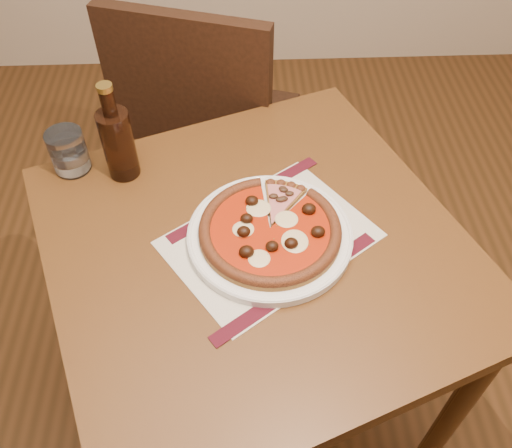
{
  "coord_description": "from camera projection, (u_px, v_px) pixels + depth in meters",
  "views": [
    {
      "loc": [
        0.34,
        0.46,
        1.58
      ],
      "look_at": [
        0.37,
        1.16,
        0.78
      ],
      "focal_mm": 38.0,
      "sensor_mm": 36.0,
      "label": 1
    }
  ],
  "objects": [
    {
      "name": "placemat",
      "position": [
        270.0,
        239.0,
        1.08
      ],
      "size": [
        0.47,
        0.45,
        0.0
      ],
      "primitive_type": "cube",
      "rotation": [
        0.0,
        0.0,
        0.62
      ],
      "color": "beige",
      "rests_on": "table"
    },
    {
      "name": "bottle",
      "position": [
        118.0,
        141.0,
        1.14
      ],
      "size": [
        0.07,
        0.07,
        0.23
      ],
      "color": "black",
      "rests_on": "table"
    },
    {
      "name": "water_glass",
      "position": [
        68.0,
        151.0,
        1.18
      ],
      "size": [
        0.1,
        0.1,
        0.1
      ],
      "primitive_type": "cylinder",
      "rotation": [
        0.0,
        0.0,
        -0.28
      ],
      "color": "white",
      "rests_on": "table"
    },
    {
      "name": "chair_far",
      "position": [
        206.0,
        124.0,
        1.64
      ],
      "size": [
        0.57,
        0.57,
        0.96
      ],
      "rotation": [
        0.0,
        0.0,
        2.83
      ],
      "color": "black",
      "rests_on": "ground"
    },
    {
      "name": "plate",
      "position": [
        270.0,
        236.0,
        1.07
      ],
      "size": [
        0.33,
        0.33,
        0.02
      ],
      "primitive_type": "cylinder",
      "color": "white",
      "rests_on": "placemat"
    },
    {
      "name": "ham_slice",
      "position": [
        287.0,
        202.0,
        1.11
      ],
      "size": [
        0.09,
        0.13,
        0.02
      ],
      "rotation": [
        0.0,
        0.0,
        1.25
      ],
      "color": "#976524",
      "rests_on": "plate"
    },
    {
      "name": "pizza",
      "position": [
        270.0,
        229.0,
        1.05
      ],
      "size": [
        0.28,
        0.28,
        0.04
      ],
      "color": "#976524",
      "rests_on": "plate"
    },
    {
      "name": "table",
      "position": [
        256.0,
        272.0,
        1.15
      ],
      "size": [
        1.03,
        1.03,
        0.75
      ],
      "rotation": [
        0.0,
        0.0,
        0.37
      ],
      "color": "brown",
      "rests_on": "ground"
    }
  ]
}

